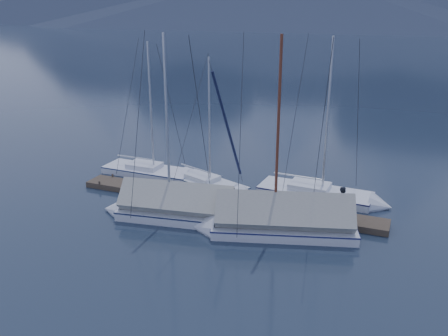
{
  "coord_description": "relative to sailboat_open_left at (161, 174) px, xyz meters",
  "views": [
    {
      "loc": [
        9.35,
        -21.06,
        10.79
      ],
      "look_at": [
        0.0,
        2.0,
        2.2
      ],
      "focal_mm": 38.0,
      "sensor_mm": 36.0,
      "label": 1
    }
  ],
  "objects": [
    {
      "name": "ground",
      "position": [
        5.64,
        -4.74,
        -0.17
      ],
      "size": [
        1000.0,
        1000.0,
        0.0
      ],
      "primitive_type": "plane",
      "color": "black",
      "rests_on": "ground"
    },
    {
      "name": "sailboat_open_left",
      "position": [
        0.0,
        0.0,
        0.0
      ],
      "size": [
        7.27,
        3.11,
        9.57
      ],
      "color": "silver",
      "rests_on": "ground"
    },
    {
      "name": "dock",
      "position": [
        5.64,
        -2.74,
        -0.06
      ],
      "size": [
        18.0,
        1.5,
        0.54
      ],
      "color": "#382D23",
      "rests_on": "ground"
    },
    {
      "name": "sailboat_open_mid",
      "position": [
        4.32,
        -0.86,
        -0.01
      ],
      "size": [
        6.88,
        4.09,
        8.8
      ],
      "color": "silver",
      "rests_on": "ground"
    },
    {
      "name": "sailboat_covered_far",
      "position": [
        3.5,
        -5.45,
        0.35
      ],
      "size": [
        7.76,
        3.51,
        10.52
      ],
      "color": "silver",
      "rests_on": "ground"
    },
    {
      "name": "sailboat_open_right",
      "position": [
        11.18,
        0.23,
        0.01
      ],
      "size": [
        7.8,
        3.31,
        10.18
      ],
      "color": "silver",
      "rests_on": "ground"
    },
    {
      "name": "mooring_posts",
      "position": [
        5.14,
        -2.74,
        0.18
      ],
      "size": [
        15.12,
        1.52,
        0.35
      ],
      "color": "#382D23",
      "rests_on": "ground"
    },
    {
      "name": "sailboat_covered_near",
      "position": [
        9.12,
        -5.07,
        0.36
      ],
      "size": [
        8.57,
        4.69,
        10.66
      ],
      "color": "silver",
      "rests_on": "ground"
    },
    {
      "name": "person",
      "position": [
        12.24,
        -2.83,
        1.03
      ],
      "size": [
        0.45,
        0.65,
        1.72
      ],
      "primitive_type": "imported",
      "rotation": [
        0.0,
        0.0,
        1.63
      ],
      "color": "black",
      "rests_on": "dock"
    }
  ]
}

